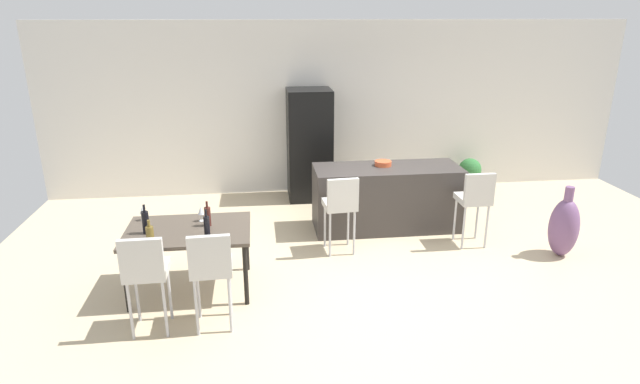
{
  "coord_description": "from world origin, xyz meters",
  "views": [
    {
      "loc": [
        -1.44,
        -5.96,
        2.99
      ],
      "look_at": [
        -0.68,
        0.23,
        0.85
      ],
      "focal_mm": 29.29,
      "sensor_mm": 36.0,
      "label": 1
    }
  ],
  "objects_px": {
    "refrigerator": "(309,145)",
    "fruit_bowl": "(383,163)",
    "wine_bottle_left": "(146,222)",
    "wine_glass_far": "(143,210)",
    "dining_chair_near": "(145,269)",
    "potted_plant": "(470,172)",
    "kitchen_island": "(386,198)",
    "wine_glass_middle": "(201,211)",
    "wine_bottle_corner": "(150,236)",
    "bar_chair_middle": "(475,197)",
    "wine_bottle_right": "(207,226)",
    "bar_chair_left": "(341,203)",
    "dining_chair_far": "(211,265)",
    "dining_table": "(188,235)",
    "wine_bottle_inner": "(208,216)",
    "floor_vase": "(564,227)"
  },
  "relations": [
    {
      "from": "kitchen_island",
      "to": "wine_bottle_corner",
      "type": "distance_m",
      "value": 3.53
    },
    {
      "from": "dining_table",
      "to": "wine_bottle_inner",
      "type": "xyz_separation_m",
      "value": [
        0.22,
        0.08,
        0.18
      ]
    },
    {
      "from": "kitchen_island",
      "to": "wine_glass_far",
      "type": "bearing_deg",
      "value": -159.37
    },
    {
      "from": "bar_chair_left",
      "to": "wine_glass_middle",
      "type": "xyz_separation_m",
      "value": [
        -1.7,
        -0.52,
        0.17
      ]
    },
    {
      "from": "fruit_bowl",
      "to": "floor_vase",
      "type": "distance_m",
      "value": 2.51
    },
    {
      "from": "wine_bottle_left",
      "to": "dining_chair_near",
      "type": "bearing_deg",
      "value": -80.96
    },
    {
      "from": "dining_table",
      "to": "kitchen_island",
      "type": "bearing_deg",
      "value": 30.05
    },
    {
      "from": "kitchen_island",
      "to": "wine_glass_middle",
      "type": "height_order",
      "value": "kitchen_island"
    },
    {
      "from": "wine_bottle_left",
      "to": "wine_glass_middle",
      "type": "distance_m",
      "value": 0.63
    },
    {
      "from": "dining_chair_far",
      "to": "wine_bottle_inner",
      "type": "distance_m",
      "value": 0.93
    },
    {
      "from": "bar_chair_middle",
      "to": "wine_glass_far",
      "type": "height_order",
      "value": "bar_chair_middle"
    },
    {
      "from": "wine_glass_middle",
      "to": "fruit_bowl",
      "type": "relative_size",
      "value": 0.72
    },
    {
      "from": "bar_chair_left",
      "to": "wine_glass_far",
      "type": "bearing_deg",
      "value": -169.93
    },
    {
      "from": "dining_table",
      "to": "floor_vase",
      "type": "bearing_deg",
      "value": 3.95
    },
    {
      "from": "wine_bottle_corner",
      "to": "bar_chair_middle",
      "type": "bearing_deg",
      "value": 16.02
    },
    {
      "from": "bar_chair_left",
      "to": "wine_glass_far",
      "type": "distance_m",
      "value": 2.4
    },
    {
      "from": "fruit_bowl",
      "to": "wine_bottle_corner",
      "type": "bearing_deg",
      "value": -145.5
    },
    {
      "from": "wine_bottle_corner",
      "to": "dining_chair_far",
      "type": "bearing_deg",
      "value": -35.0
    },
    {
      "from": "dining_table",
      "to": "wine_bottle_left",
      "type": "distance_m",
      "value": 0.47
    },
    {
      "from": "wine_bottle_left",
      "to": "wine_glass_far",
      "type": "relative_size",
      "value": 1.88
    },
    {
      "from": "bar_chair_middle",
      "to": "dining_chair_near",
      "type": "distance_m",
      "value": 4.23
    },
    {
      "from": "bar_chair_middle",
      "to": "wine_bottle_left",
      "type": "xyz_separation_m",
      "value": [
        -4.05,
        -0.81,
        0.17
      ]
    },
    {
      "from": "fruit_bowl",
      "to": "potted_plant",
      "type": "distance_m",
      "value": 2.42
    },
    {
      "from": "dining_chair_near",
      "to": "potted_plant",
      "type": "height_order",
      "value": "dining_chair_near"
    },
    {
      "from": "kitchen_island",
      "to": "wine_bottle_left",
      "type": "distance_m",
      "value": 3.46
    },
    {
      "from": "dining_chair_far",
      "to": "bar_chair_middle",
      "type": "bearing_deg",
      "value": 25.44
    },
    {
      "from": "dining_chair_near",
      "to": "wine_glass_middle",
      "type": "bearing_deg",
      "value": 67.65
    },
    {
      "from": "bar_chair_left",
      "to": "fruit_bowl",
      "type": "relative_size",
      "value": 4.35
    },
    {
      "from": "floor_vase",
      "to": "wine_bottle_corner",
      "type": "bearing_deg",
      "value": -171.94
    },
    {
      "from": "dining_table",
      "to": "wine_bottle_right",
      "type": "relative_size",
      "value": 4.4
    },
    {
      "from": "kitchen_island",
      "to": "dining_table",
      "type": "xyz_separation_m",
      "value": [
        -2.62,
        -1.52,
        0.21
      ]
    },
    {
      "from": "bar_chair_middle",
      "to": "dining_chair_near",
      "type": "relative_size",
      "value": 1.0
    },
    {
      "from": "wine_bottle_inner",
      "to": "floor_vase",
      "type": "relative_size",
      "value": 0.31
    },
    {
      "from": "bar_chair_left",
      "to": "dining_chair_near",
      "type": "height_order",
      "value": "same"
    },
    {
      "from": "bar_chair_left",
      "to": "bar_chair_middle",
      "type": "distance_m",
      "value": 1.79
    },
    {
      "from": "dining_chair_far",
      "to": "wine_glass_middle",
      "type": "height_order",
      "value": "dining_chair_far"
    },
    {
      "from": "wine_bottle_right",
      "to": "potted_plant",
      "type": "distance_m",
      "value": 5.35
    },
    {
      "from": "kitchen_island",
      "to": "wine_glass_far",
      "type": "xyz_separation_m",
      "value": [
        -3.16,
        -1.19,
        0.4
      ]
    },
    {
      "from": "fruit_bowl",
      "to": "wine_bottle_left",
      "type": "bearing_deg",
      "value": -150.96
    },
    {
      "from": "wine_glass_middle",
      "to": "floor_vase",
      "type": "bearing_deg",
      "value": 1.2
    },
    {
      "from": "refrigerator",
      "to": "fruit_bowl",
      "type": "distance_m",
      "value": 1.65
    },
    {
      "from": "floor_vase",
      "to": "potted_plant",
      "type": "relative_size",
      "value": 1.58
    },
    {
      "from": "wine_glass_far",
      "to": "fruit_bowl",
      "type": "height_order",
      "value": "fruit_bowl"
    },
    {
      "from": "wine_glass_middle",
      "to": "wine_bottle_inner",
      "type": "bearing_deg",
      "value": -59.29
    },
    {
      "from": "dining_chair_near",
      "to": "fruit_bowl",
      "type": "bearing_deg",
      "value": 40.21
    },
    {
      "from": "wine_glass_middle",
      "to": "potted_plant",
      "type": "distance_m",
      "value": 5.17
    },
    {
      "from": "wine_bottle_inner",
      "to": "potted_plant",
      "type": "height_order",
      "value": "wine_bottle_inner"
    },
    {
      "from": "bar_chair_middle",
      "to": "wine_bottle_right",
      "type": "xyz_separation_m",
      "value": [
        -3.39,
        -0.98,
        0.16
      ]
    },
    {
      "from": "kitchen_island",
      "to": "bar_chair_middle",
      "type": "distance_m",
      "value": 1.28
    },
    {
      "from": "wine_bottle_left",
      "to": "wine_glass_far",
      "type": "bearing_deg",
      "value": 105.35
    }
  ]
}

